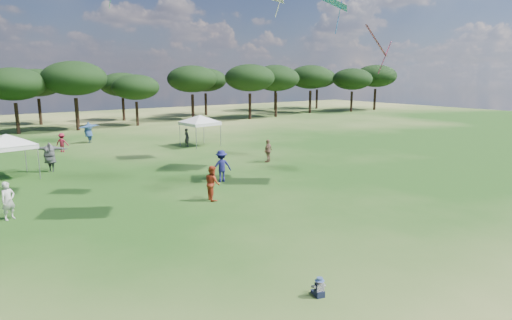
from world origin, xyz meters
The scene contains 5 objects.
tree_line centered at (2.39, 47.41, 5.42)m, with size 108.78×17.63×7.77m.
tent_left centered at (-5.64, 22.65, 2.56)m, with size 5.43×5.43×2.99m.
tent_right centered at (9.25, 26.71, 2.56)m, with size 5.42×5.42×2.99m.
toddler centered at (-0.27, 1.97, 0.25)m, with size 0.42×0.45×0.57m.
festival_crowd centered at (-3.42, 23.53, 0.90)m, with size 27.13×23.56×1.92m.
Camera 1 is at (-8.06, -5.95, 6.08)m, focal length 30.00 mm.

